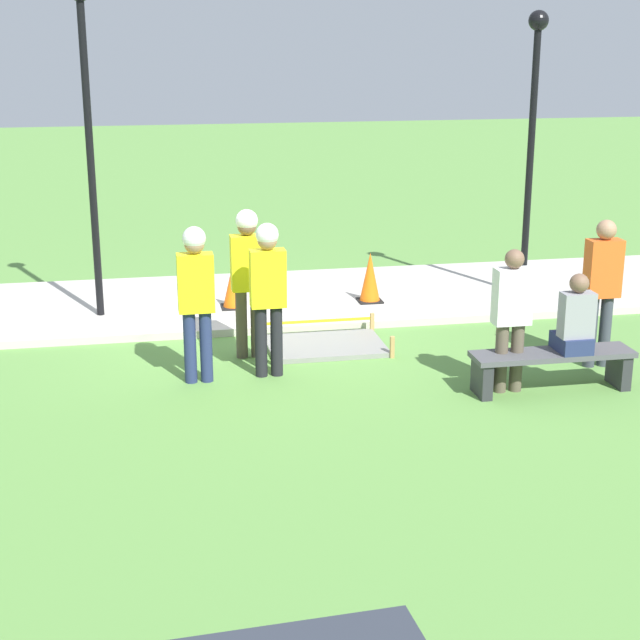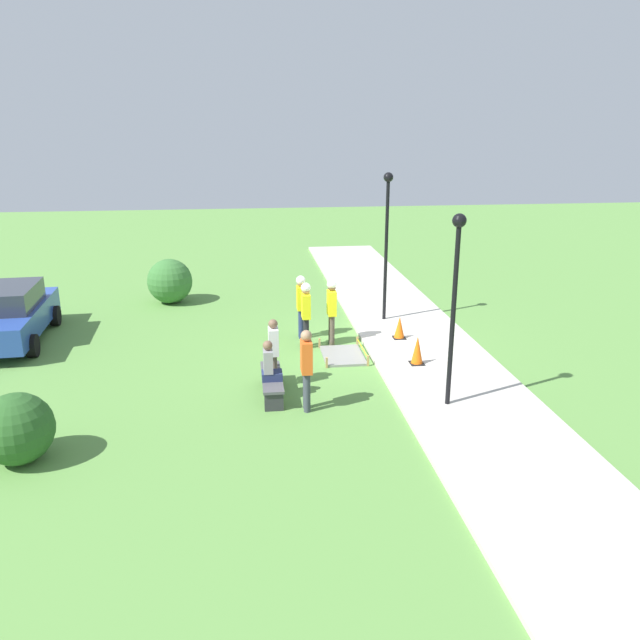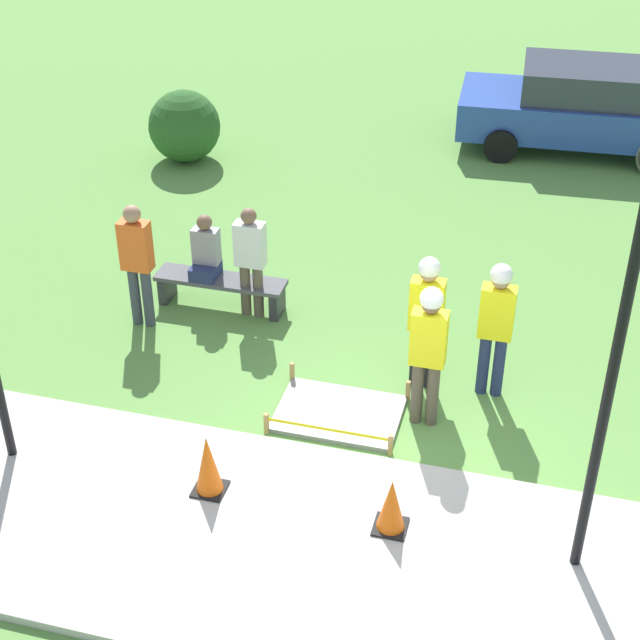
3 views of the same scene
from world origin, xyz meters
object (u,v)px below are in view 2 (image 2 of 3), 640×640
object	(u,v)px
worker_supervisor	(301,301)
lamppost_near	(387,227)
bystander_in_orange_shirt	(306,365)
bystander_in_gray_shirt	(274,349)
parked_car_blue	(6,314)
person_seated_on_bench	(270,364)
traffic_cone_near_patch	(417,350)
lamppost_far	(455,283)
worker_assistant	(306,309)
park_bench	(272,381)
traffic_cone_far_patch	(399,328)
worker_trainee	(332,306)

from	to	relation	value
worker_supervisor	lamppost_near	bearing A→B (deg)	-66.39
bystander_in_orange_shirt	bystander_in_gray_shirt	size ratio (longest dim) A/B	1.10
worker_supervisor	bystander_in_gray_shirt	xyz separation A→B (m)	(-3.33, 0.94, -0.17)
lamppost_near	parked_car_blue	world-z (taller)	lamppost_near
person_seated_on_bench	traffic_cone_near_patch	bearing A→B (deg)	-69.19
lamppost_near	lamppost_far	bearing A→B (deg)	179.92
lamppost_far	parked_car_blue	size ratio (longest dim) A/B	0.90
worker_supervisor	bystander_in_gray_shirt	bearing A→B (deg)	164.28
worker_assistant	traffic_cone_near_patch	bearing A→B (deg)	-125.29
park_bench	worker_supervisor	xyz separation A→B (m)	(3.81, -1.01, 0.75)
bystander_in_orange_shirt	lamppost_near	world-z (taller)	lamppost_near
traffic_cone_far_patch	lamppost_far	world-z (taller)	lamppost_far
lamppost_near	parked_car_blue	size ratio (longest dim) A/B	0.98
lamppost_far	person_seated_on_bench	bearing A→B (deg)	75.96
traffic_cone_near_patch	person_seated_on_bench	size ratio (longest dim) A/B	0.80
person_seated_on_bench	bystander_in_orange_shirt	distance (m)	1.00
bystander_in_gray_shirt	park_bench	bearing A→B (deg)	170.85
traffic_cone_far_patch	parked_car_blue	size ratio (longest dim) A/B	0.14
worker_trainee	parked_car_blue	distance (m)	8.90
person_seated_on_bench	worker_assistant	bearing A→B (deg)	-19.27
worker_assistant	traffic_cone_far_patch	bearing A→B (deg)	-86.86
lamppost_near	lamppost_far	distance (m)	6.10
bystander_in_orange_shirt	lamppost_near	size ratio (longest dim) A/B	0.40
parked_car_blue	traffic_cone_near_patch	bearing A→B (deg)	-110.45
traffic_cone_near_patch	park_bench	xyz separation A→B (m)	(-1.19, 3.63, -0.13)
person_seated_on_bench	bystander_in_gray_shirt	distance (m)	0.70
person_seated_on_bench	bystander_in_gray_shirt	xyz separation A→B (m)	(0.69, -0.13, 0.10)
park_bench	parked_car_blue	world-z (taller)	parked_car_blue
bystander_in_gray_shirt	parked_car_blue	xyz separation A→B (m)	(3.97, 7.10, -0.11)
traffic_cone_far_patch	bystander_in_gray_shirt	size ratio (longest dim) A/B	0.39
parked_car_blue	worker_trainee	bearing A→B (deg)	-101.87
worker_supervisor	lamppost_near	size ratio (longest dim) A/B	0.41
worker_supervisor	lamppost_far	distance (m)	5.83
bystander_in_orange_shirt	lamppost_far	xyz separation A→B (m)	(-0.27, -2.96, 1.71)
worker_supervisor	person_seated_on_bench	bearing A→B (deg)	165.16
lamppost_near	lamppost_far	xyz separation A→B (m)	(-6.10, 0.01, -0.20)
park_bench	worker_trainee	xyz separation A→B (m)	(3.14, -1.78, 0.77)
worker_supervisor	lamppost_near	xyz separation A→B (m)	(1.15, -2.64, 1.84)
traffic_cone_far_patch	bystander_in_gray_shirt	world-z (taller)	bystander_in_gray_shirt
park_bench	lamppost_far	world-z (taller)	lamppost_far
bystander_in_gray_shirt	person_seated_on_bench	bearing A→B (deg)	169.53
bystander_in_orange_shirt	lamppost_far	world-z (taller)	lamppost_far
lamppost_near	lamppost_far	size ratio (longest dim) A/B	1.09
parked_car_blue	lamppost_far	bearing A→B (deg)	-121.05
person_seated_on_bench	bystander_in_gray_shirt	bearing A→B (deg)	-10.47
traffic_cone_far_patch	bystander_in_gray_shirt	xyz separation A→B (m)	(-2.66, 3.59, 0.49)
traffic_cone_far_patch	lamppost_far	bearing A→B (deg)	179.66
traffic_cone_near_patch	worker_assistant	world-z (taller)	worker_assistant
lamppost_near	traffic_cone_near_patch	bearing A→B (deg)	179.59
bystander_in_gray_shirt	bystander_in_orange_shirt	bearing A→B (deg)	-155.67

